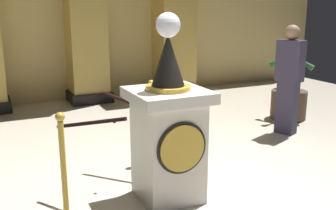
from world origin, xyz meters
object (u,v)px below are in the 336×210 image
at_px(stanchion_far, 65,185).
at_px(bystander_guest, 289,78).
at_px(potted_palm_right, 289,99).
at_px(stanchion_near, 152,133).
at_px(pedestal_clock, 168,131).

relative_size(stanchion_far, bystander_guest, 0.62).
relative_size(potted_palm_right, bystander_guest, 0.71).
bearing_deg(stanchion_far, potted_palm_right, 22.90).
bearing_deg(bystander_guest, stanchion_near, -176.48).
relative_size(stanchion_near, bystander_guest, 0.63).
distance_m(stanchion_near, potted_palm_right, 2.89).
height_order(pedestal_clock, stanchion_near, pedestal_clock).
bearing_deg(stanchion_far, bystander_guest, 17.77).
distance_m(pedestal_clock, potted_palm_right, 3.49).
height_order(stanchion_near, bystander_guest, bystander_guest).
height_order(pedestal_clock, potted_palm_right, pedestal_clock).
bearing_deg(stanchion_far, stanchion_near, 38.23).
xyz_separation_m(stanchion_far, bystander_guest, (3.44, 1.10, 0.49)).
bearing_deg(stanchion_near, pedestal_clock, -103.88).
height_order(stanchion_near, potted_palm_right, potted_palm_right).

